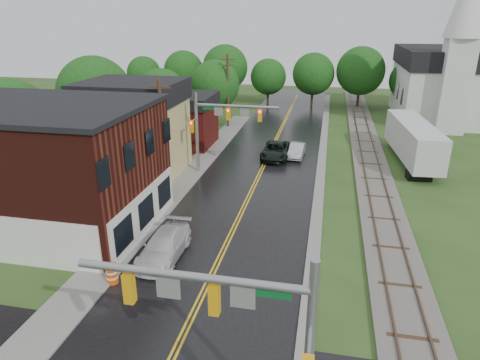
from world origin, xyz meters
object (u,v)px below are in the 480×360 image
(traffic_signal_far, at_px, (220,120))
(pickup_white, at_px, (164,246))
(traffic_signal_near, at_px, (239,317))
(suv_dark, at_px, (276,151))
(tree_left_c, at_px, (162,95))
(church, at_px, (441,76))
(brick_building, at_px, (42,166))
(utility_pole_c, at_px, (228,90))
(tree_left_e, at_px, (216,86))
(semi_trailer, at_px, (413,140))
(sedan_silver, at_px, (297,151))
(utility_pole_b, at_px, (163,135))
(tree_left_b, at_px, (96,95))
(construction_barrel, at_px, (112,274))
(tree_left_a, at_px, (13,123))

(traffic_signal_far, distance_m, pickup_white, 15.20)
(traffic_signal_near, xyz_separation_m, traffic_signal_far, (-6.94, 25.00, 0.01))
(traffic_signal_near, distance_m, suv_dark, 30.89)
(tree_left_c, bearing_deg, church, 22.24)
(tree_left_c, distance_m, suv_dark, 16.83)
(brick_building, xyz_separation_m, traffic_signal_near, (15.96, -13.00, 0.82))
(utility_pole_c, bearing_deg, tree_left_e, 137.16)
(brick_building, relative_size, tree_left_e, 1.75)
(semi_trailer, bearing_deg, church, 72.80)
(tree_left_e, relative_size, sedan_silver, 1.99)
(utility_pole_b, height_order, tree_left_b, tree_left_b)
(brick_building, distance_m, sedan_silver, 24.11)
(traffic_signal_near, relative_size, sedan_silver, 1.79)
(brick_building, height_order, tree_left_e, brick_building)
(traffic_signal_near, relative_size, utility_pole_c, 0.82)
(traffic_signal_far, distance_m, tree_left_b, 15.21)
(utility_pole_b, xyz_separation_m, tree_left_b, (-11.05, 9.90, 1.00))
(traffic_signal_near, xyz_separation_m, utility_pole_b, (-10.27, 20.00, -0.25))
(tree_left_c, bearing_deg, utility_pole_b, -68.51)
(tree_left_c, bearing_deg, utility_pole_c, 30.20)
(pickup_white, bearing_deg, tree_left_b, 126.54)
(tree_left_e, bearing_deg, pickup_white, -80.43)
(traffic_signal_far, height_order, pickup_white, traffic_signal_far)
(traffic_signal_far, bearing_deg, tree_left_b, 161.19)
(traffic_signal_near, bearing_deg, suv_dark, 95.01)
(traffic_signal_far, bearing_deg, suv_dark, 52.15)
(tree_left_b, height_order, sedan_silver, tree_left_b)
(utility_pole_c, distance_m, pickup_white, 32.06)
(church, xyz_separation_m, construction_barrel, (-25.00, -44.37, -5.28))
(utility_pole_b, xyz_separation_m, suv_dark, (7.60, 10.49, -3.95))
(tree_left_c, height_order, construction_barrel, tree_left_c)
(tree_left_b, bearing_deg, traffic_signal_near, -54.51)
(tree_left_c, distance_m, construction_barrel, 32.03)
(tree_left_c, distance_m, tree_left_e, 7.82)
(sedan_silver, bearing_deg, utility_pole_b, -127.88)
(traffic_signal_far, xyz_separation_m, tree_left_a, (-16.38, -5.10, 0.14))
(traffic_signal_near, bearing_deg, semi_trailer, 71.96)
(traffic_signal_far, bearing_deg, utility_pole_c, 101.09)
(tree_left_a, bearing_deg, semi_trailer, 19.34)
(tree_left_c, relative_size, semi_trailer, 0.60)
(traffic_signal_far, bearing_deg, tree_left_a, -162.70)
(tree_left_c, bearing_deg, brick_building, -86.86)
(utility_pole_b, xyz_separation_m, construction_barrel, (1.80, -12.63, -4.17))
(tree_left_c, bearing_deg, sedan_silver, -21.60)
(utility_pole_c, relative_size, suv_dark, 1.62)
(utility_pole_b, relative_size, tree_left_a, 1.04)
(pickup_white, bearing_deg, church, 60.34)
(brick_building, height_order, utility_pole_b, utility_pole_b)
(sedan_silver, bearing_deg, tree_left_c, 161.00)
(tree_left_b, height_order, semi_trailer, tree_left_b)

